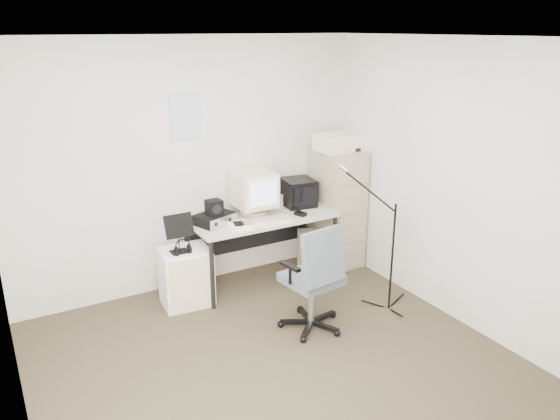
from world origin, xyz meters
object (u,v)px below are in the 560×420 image
side_cart (186,277)px  filing_cabinet (336,208)px  desk (263,249)px  office_chair (312,276)px

side_cart → filing_cabinet: bearing=8.2°
desk → side_cart: bearing=-174.6°
filing_cabinet → desk: bearing=-178.2°
desk → side_cart: size_ratio=2.63×
filing_cabinet → office_chair: bearing=-133.5°
desk → side_cart: 0.89m
desk → office_chair: 1.07m
filing_cabinet → office_chair: 1.50m
filing_cabinet → side_cart: 1.87m
filing_cabinet → side_cart: bearing=-176.5°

